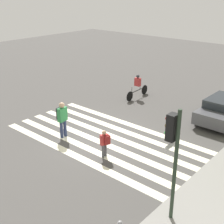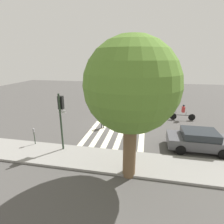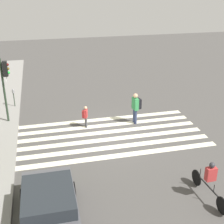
{
  "view_description": "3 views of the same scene",
  "coord_description": "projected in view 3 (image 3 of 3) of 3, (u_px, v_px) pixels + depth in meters",
  "views": [
    {
      "loc": [
        10.33,
        9.44,
        7.13
      ],
      "look_at": [
        -0.87,
        -0.26,
        1.09
      ],
      "focal_mm": 50.0,
      "sensor_mm": 36.0,
      "label": 1
    },
    {
      "loc": [
        -2.3,
        15.24,
        5.97
      ],
      "look_at": [
        0.67,
        0.34,
        1.28
      ],
      "focal_mm": 28.0,
      "sensor_mm": 36.0,
      "label": 2
    },
    {
      "loc": [
        -14.72,
        3.53,
        7.97
      ],
      "look_at": [
        -0.23,
        0.05,
        1.49
      ],
      "focal_mm": 50.0,
      "sensor_mm": 36.0,
      "label": 3
    }
  ],
  "objects": [
    {
      "name": "traffic_light",
      "position": [
        5.0,
        78.0,
        17.44
      ],
      "size": [
        0.6,
        0.5,
        3.91
      ],
      "color": "#283828",
      "rests_on": "ground_plane"
    },
    {
      "name": "parking_meter",
      "position": [
        13.0,
        94.0,
        20.2
      ],
      "size": [
        0.15,
        0.15,
        1.34
      ],
      "color": "#283828",
      "rests_on": "ground_plane"
    },
    {
      "name": "pedestrian_adult_yellow_jacket",
      "position": [
        136.0,
        106.0,
        18.09
      ],
      "size": [
        0.54,
        0.47,
        1.85
      ],
      "rotation": [
        0.0,
        0.0,
        0.14
      ],
      "color": "navy",
      "rests_on": "ground_plane"
    },
    {
      "name": "pedestrian_child_with_backpack",
      "position": [
        85.0,
        115.0,
        17.69
      ],
      "size": [
        0.39,
        0.38,
        1.29
      ],
      "rotation": [
        0.0,
        0.0,
        2.8
      ],
      "color": "#4C4C51",
      "rests_on": "ground_plane"
    },
    {
      "name": "cyclist_near_curb",
      "position": [
        210.0,
        179.0,
        11.89
      ],
      "size": [
        2.46,
        0.41,
        1.62
      ],
      "rotation": [
        0.0,
        0.0,
        0.05
      ],
      "color": "black",
      "rests_on": "ground_plane"
    },
    {
      "name": "crosswalk_stripes",
      "position": [
        112.0,
        135.0,
        17.06
      ],
      "size": [
        4.7,
        10.0,
        0.01
      ],
      "color": "#F2EDCC",
      "rests_on": "ground_plane"
    },
    {
      "name": "ground_plane",
      "position": [
        112.0,
        135.0,
        17.06
      ],
      "size": [
        60.0,
        60.0,
        0.0
      ],
      "primitive_type": "plane",
      "color": "#4C4947"
    },
    {
      "name": "car_parked_far_curb",
      "position": [
        49.0,
        207.0,
        10.7
      ],
      "size": [
        4.04,
        2.07,
        1.38
      ],
      "rotation": [
        0.0,
        0.0,
        -0.01
      ],
      "color": "#4C4C51",
      "rests_on": "ground_plane"
    }
  ]
}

